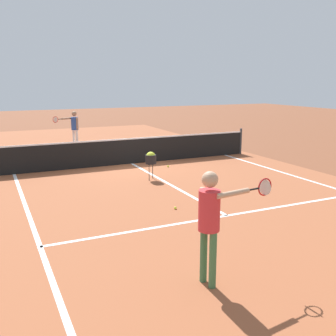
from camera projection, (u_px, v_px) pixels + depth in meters
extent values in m
plane|color=brown|center=(132.00, 164.00, 14.68)|extent=(60.00, 60.00, 0.00)
cube|color=#9E5433|center=(132.00, 164.00, 14.68)|extent=(10.62, 24.40, 0.00)
cube|color=white|center=(37.00, 238.00, 7.73)|extent=(0.10, 11.89, 0.01)
cube|color=white|center=(227.00, 216.00, 9.02)|extent=(8.22, 0.10, 0.01)
cube|color=white|center=(168.00, 183.00, 11.85)|extent=(0.10, 6.40, 0.01)
cylinder|color=#33383D|center=(241.00, 141.00, 16.57)|extent=(0.09, 0.09, 1.07)
cube|color=black|center=(132.00, 152.00, 14.58)|extent=(9.72, 0.02, 0.91)
cube|color=white|center=(131.00, 139.00, 14.48)|extent=(9.72, 0.03, 0.05)
cylinder|color=#3F7247|center=(204.00, 255.00, 5.98)|extent=(0.11, 0.11, 0.87)
cylinder|color=#3F7247|center=(213.00, 260.00, 5.80)|extent=(0.11, 0.11, 0.87)
cylinder|color=red|center=(209.00, 211.00, 5.73)|extent=(0.32, 0.32, 0.61)
sphere|color=tan|center=(210.00, 180.00, 5.63)|extent=(0.24, 0.24, 0.24)
cylinder|color=tan|center=(202.00, 207.00, 5.87)|extent=(0.08, 0.08, 0.59)
cylinder|color=tan|center=(233.00, 193.00, 5.69)|extent=(0.60, 0.16, 0.08)
cylinder|color=black|center=(253.00, 189.00, 5.91)|extent=(0.22, 0.06, 0.03)
torus|color=red|center=(265.00, 187.00, 6.03)|extent=(0.28, 0.06, 0.28)
cylinder|color=silver|center=(265.00, 187.00, 6.03)|extent=(0.04, 0.25, 0.25)
cylinder|color=white|center=(77.00, 139.00, 18.07)|extent=(0.11, 0.11, 0.82)
cylinder|color=white|center=(74.00, 138.00, 18.20)|extent=(0.11, 0.11, 0.82)
cylinder|color=#2D4C99|center=(75.00, 123.00, 17.98)|extent=(0.32, 0.32, 0.58)
sphere|color=#A87A5B|center=(74.00, 114.00, 17.88)|extent=(0.23, 0.23, 0.23)
cylinder|color=#A87A5B|center=(77.00, 124.00, 17.88)|extent=(0.08, 0.08, 0.56)
cylinder|color=#A87A5B|center=(67.00, 118.00, 17.81)|extent=(0.53, 0.33, 0.08)
cylinder|color=black|center=(60.00, 119.00, 17.51)|extent=(0.21, 0.13, 0.03)
torus|color=red|center=(55.00, 120.00, 17.33)|extent=(0.26, 0.15, 0.28)
cylinder|color=silver|center=(55.00, 120.00, 17.33)|extent=(0.12, 0.22, 0.25)
cylinder|color=black|center=(151.00, 159.00, 12.21)|extent=(0.34, 0.34, 0.28)
cylinder|color=black|center=(149.00, 173.00, 12.17)|extent=(0.02, 0.02, 0.50)
cylinder|color=black|center=(153.00, 171.00, 12.43)|extent=(0.02, 0.02, 0.50)
sphere|color=#CCE033|center=(151.00, 156.00, 12.19)|extent=(0.29, 0.29, 0.29)
sphere|color=#CCE033|center=(168.00, 166.00, 14.09)|extent=(0.07, 0.07, 0.07)
sphere|color=#CCE033|center=(175.00, 208.00, 9.47)|extent=(0.07, 0.07, 0.07)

